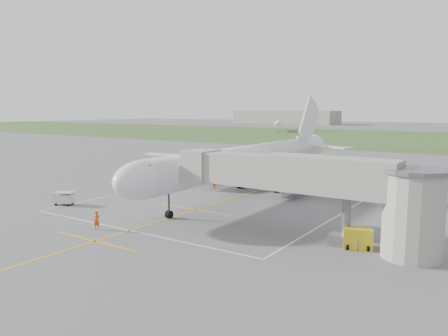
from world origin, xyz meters
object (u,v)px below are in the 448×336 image
Objects in this scene: airliner at (246,161)px; ramp_worker_wing at (215,183)px; jet_bridge at (320,186)px; baggage_cart at (64,198)px; ramp_worker_nose at (97,220)px; gpu_unit at (358,238)px.

airliner reaches higher than ramp_worker_wing.
jet_bridge is 30.48m from baggage_cart.
ramp_worker_wing is at bearing 77.73° from ramp_worker_nose.
ramp_worker_wing is at bearing 128.30° from gpu_unit.
jet_bridge is 5.11m from gpu_unit.
airliner is 22.73m from baggage_cart.
jet_bridge reaches higher than gpu_unit.
jet_bridge is 13.42× the size of ramp_worker_nose.
baggage_cart is 20.36m from ramp_worker_wing.
ramp_worker_nose reaches higher than gpu_unit.
ramp_worker_nose is 23.60m from ramp_worker_wing.
gpu_unit is at bearing -178.49° from ramp_worker_wing.
jet_bridge reaches higher than baggage_cart.
ramp_worker_wing is at bearing 144.28° from jet_bridge.
gpu_unit is (3.28, -0.01, -3.91)m from jet_bridge.
airliner is 24.02m from gpu_unit.
ramp_worker_nose reaches higher than ramp_worker_wing.
jet_bridge is 9.24× the size of baggage_cart.
baggage_cart is (-30.07, -3.00, -3.97)m from jet_bridge.
airliner is 17.94× the size of gpu_unit.
ramp_worker_nose is (-2.79, -22.19, -3.52)m from airliner.
airliner is at bearing 137.81° from jet_bridge.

